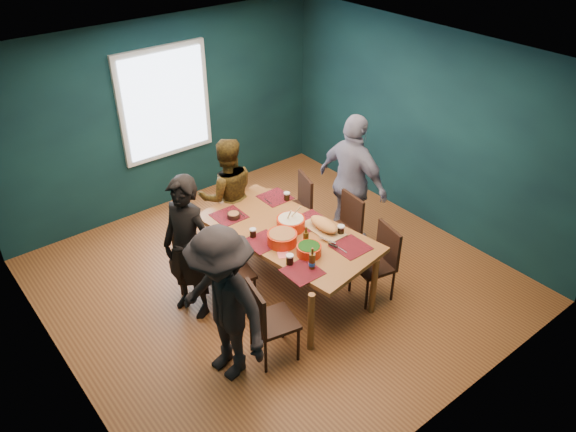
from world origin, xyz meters
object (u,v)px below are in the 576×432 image
object	(u,v)px
person_back	(228,196)
bowl_herbs	(309,250)
bowl_dumpling	(291,223)
chair_right_far	(298,204)
cutting_board	(324,226)
chair_left_far	(195,259)
chair_right_mid	(345,224)
bowl_salad	(282,238)
dining_table	(287,236)
chair_left_mid	(225,269)
person_far_left	(188,249)
chair_left_near	(266,317)
person_right	(353,183)
chair_right_near	(380,257)
person_near_left	(223,306)

from	to	relation	value
person_back	bowl_herbs	xyz separation A→B (m)	(-0.02, -1.62, 0.08)
bowl_dumpling	bowl_herbs	world-z (taller)	bowl_dumpling
chair_right_far	person_back	bearing A→B (deg)	170.49
chair_right_far	cutting_board	bearing A→B (deg)	-96.00
chair_left_far	bowl_dumpling	bearing A→B (deg)	-38.41
chair_right_far	chair_right_mid	bearing A→B (deg)	-61.28
bowl_salad	bowl_dumpling	xyz separation A→B (m)	(0.26, 0.18, 0.00)
dining_table	chair_left_mid	bearing A→B (deg)	161.15
chair_right_mid	person_far_left	size ratio (longest dim) A/B	0.54
chair_right_mid	person_far_left	distance (m)	2.05
dining_table	chair_left_far	xyz separation A→B (m)	(-0.95, 0.49, -0.16)
person_back	bowl_dumpling	distance (m)	1.12
chair_left_near	person_far_left	size ratio (longest dim) A/B	0.55
person_far_left	bowl_salad	size ratio (longest dim) A/B	5.16
bowl_herbs	cutting_board	bearing A→B (deg)	29.59
person_far_left	person_right	xyz separation A→B (m)	(2.31, -0.15, 0.06)
chair_left_mid	chair_right_near	xyz separation A→B (m)	(1.51, -0.92, -0.00)
person_far_left	bowl_herbs	world-z (taller)	person_far_left
dining_table	chair_right_mid	xyz separation A→B (m)	(0.89, -0.03, -0.19)
dining_table	bowl_salad	size ratio (longest dim) A/B	6.73
chair_right_near	person_near_left	size ratio (longest dim) A/B	0.54
bowl_salad	cutting_board	size ratio (longest dim) A/B	0.52
person_right	cutting_board	size ratio (longest dim) A/B	2.85
chair_right_mid	bowl_dumpling	world-z (taller)	bowl_dumpling
chair_right_far	bowl_herbs	world-z (taller)	chair_right_far
bowl_salad	bowl_herbs	xyz separation A→B (m)	(0.10, -0.34, -0.01)
chair_left_far	chair_right_near	world-z (taller)	chair_left_far
person_near_left	person_far_left	bearing A→B (deg)	160.48
chair_left_mid	chair_right_mid	size ratio (longest dim) A/B	1.01
chair_left_far	cutting_board	bearing A→B (deg)	-43.53
person_back	cutting_board	xyz separation A→B (m)	(0.41, -1.37, 0.08)
bowl_dumpling	chair_left_mid	bearing A→B (deg)	172.00
chair_right_near	person_right	world-z (taller)	person_right
chair_right_near	cutting_board	size ratio (longest dim) A/B	1.43
person_right	bowl_herbs	size ratio (longest dim) A/B	6.81
bowl_dumpling	bowl_herbs	xyz separation A→B (m)	(-0.16, -0.51, -0.01)
bowl_dumpling	cutting_board	xyz separation A→B (m)	(0.27, -0.27, -0.01)
chair_left_far	person_right	size ratio (longest dim) A/B	0.52
person_near_left	bowl_salad	distance (m)	1.21
person_far_left	cutting_board	world-z (taller)	person_far_left
chair_left_near	chair_right_mid	bearing A→B (deg)	34.81
chair_left_mid	person_near_left	size ratio (longest dim) A/B	0.54
cutting_board	chair_right_far	bearing A→B (deg)	65.77
chair_left_mid	person_right	size ratio (longest dim) A/B	0.51
dining_table	chair_left_far	bearing A→B (deg)	143.86
bowl_dumpling	chair_left_far	bearing A→B (deg)	155.02
chair_left_mid	chair_right_near	world-z (taller)	chair_left_mid
person_right	bowl_salad	world-z (taller)	person_right
dining_table	person_back	xyz separation A→B (m)	(-0.08, 1.12, 0.06)
chair_left_mid	chair_right_far	bearing A→B (deg)	29.20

